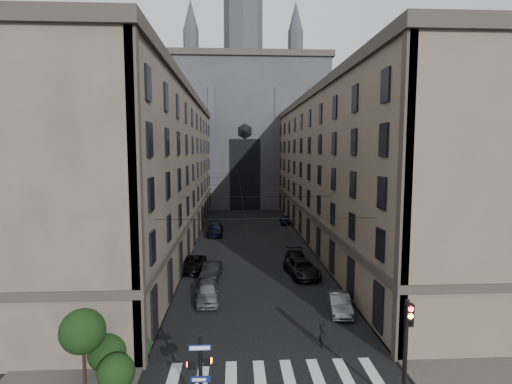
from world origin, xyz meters
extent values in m
cube|color=#383533|center=(-10.50, 36.00, 0.07)|extent=(7.00, 80.00, 0.15)
cube|color=#383533|center=(10.50, 36.00, 0.07)|extent=(7.00, 80.00, 0.15)
cube|color=beige|center=(0.00, 5.00, 0.01)|extent=(11.00, 3.20, 0.01)
cube|color=#4C433A|center=(-13.50, 36.00, 9.00)|extent=(13.00, 60.00, 18.00)
cube|color=#38332D|center=(-13.50, 36.00, 18.40)|extent=(13.60, 60.60, 0.90)
cube|color=#38332D|center=(-13.50, 36.00, 4.20)|extent=(13.40, 60.30, 0.50)
cube|color=brown|center=(13.50, 36.00, 9.00)|extent=(13.00, 60.00, 18.00)
cube|color=#38332D|center=(13.50, 36.00, 18.40)|extent=(13.60, 60.60, 0.90)
cube|color=#38332D|center=(13.50, 36.00, 4.20)|extent=(13.40, 60.30, 0.50)
cube|color=#2D2D33|center=(0.00, 75.00, 15.00)|extent=(34.00, 22.00, 30.00)
cube|color=#38332D|center=(0.00, 75.00, 30.50)|extent=(35.00, 23.00, 1.20)
cylinder|color=#2D2D33|center=(0.00, 75.00, 37.00)|extent=(8.40, 8.40, 14.00)
cone|color=#2D2D33|center=(-11.00, 72.00, 36.50)|extent=(3.20, 3.20, 13.00)
cone|color=#2D2D33|center=(11.00, 72.00, 36.50)|extent=(3.20, 3.20, 13.00)
cube|color=black|center=(0.00, 63.95, 7.00)|extent=(6.00, 0.30, 14.00)
cylinder|color=black|center=(-3.50, 1.50, 2.00)|extent=(0.18, 0.18, 4.00)
cube|color=orange|center=(-3.22, 1.50, 2.90)|extent=(0.34, 0.24, 0.38)
cube|color=#FF0C07|center=(-3.88, 1.60, 2.70)|extent=(0.34, 0.24, 0.38)
cube|color=navy|center=(-3.50, 1.37, 3.55)|extent=(0.95, 0.05, 0.24)
cube|color=navy|center=(-3.50, 1.37, 2.15)|extent=(0.85, 0.05, 0.27)
cylinder|color=black|center=(5.60, 2.00, 2.60)|extent=(0.20, 0.20, 5.20)
cube|color=black|center=(5.60, 1.78, 4.60)|extent=(0.34, 0.30, 1.00)
cylinder|color=#FF0C07|center=(5.60, 1.62, 4.92)|extent=(0.22, 0.05, 0.22)
cylinder|color=orange|center=(5.60, 1.62, 4.60)|extent=(0.22, 0.05, 0.22)
cylinder|color=black|center=(5.60, 1.62, 4.28)|extent=(0.22, 0.05, 0.22)
sphere|color=black|center=(-7.80, 4.00, 1.05)|extent=(1.80, 1.80, 1.80)
sphere|color=black|center=(-8.80, 5.80, 1.15)|extent=(2.00, 2.00, 2.00)
sphere|color=black|center=(-7.40, 6.80, 0.85)|extent=(1.40, 1.40, 1.40)
cylinder|color=black|center=(-9.50, 4.50, 1.35)|extent=(0.16, 0.16, 2.40)
sphere|color=black|center=(-9.50, 4.50, 2.95)|extent=(2.20, 2.20, 2.20)
cylinder|color=black|center=(0.00, 10.00, 7.50)|extent=(14.00, 0.03, 0.03)
cylinder|color=black|center=(0.00, 22.00, 7.50)|extent=(14.00, 0.03, 0.03)
cylinder|color=black|center=(0.00, 35.00, 7.50)|extent=(14.00, 0.03, 0.03)
cylinder|color=black|center=(0.00, 48.00, 7.50)|extent=(14.00, 0.03, 0.03)
cylinder|color=black|center=(0.00, 60.00, 7.50)|extent=(14.00, 0.03, 0.03)
cylinder|color=black|center=(-1.30, 36.00, 7.10)|extent=(0.03, 60.00, 0.03)
cylinder|color=black|center=(1.30, 36.00, 7.10)|extent=(0.03, 60.00, 0.03)
imported|color=slate|center=(-4.20, 15.65, 0.76)|extent=(2.09, 4.59, 1.53)
imported|color=black|center=(-4.20, 21.20, 0.73)|extent=(1.97, 4.54, 1.45)
imported|color=black|center=(-6.20, 23.87, 0.67)|extent=(2.56, 4.99, 1.35)
imported|color=black|center=(-4.78, 40.32, 0.79)|extent=(2.25, 5.43, 1.57)
imported|color=slate|center=(5.56, 13.02, 0.69)|extent=(1.92, 4.32, 1.38)
imported|color=black|center=(4.27, 21.54, 0.76)|extent=(3.19, 5.75, 1.52)
imported|color=black|center=(4.20, 24.53, 0.75)|extent=(2.31, 5.24, 1.50)
imported|color=black|center=(5.98, 48.22, 0.67)|extent=(1.84, 4.01, 1.33)
imported|color=black|center=(3.19, 8.00, 0.81)|extent=(0.55, 0.68, 1.63)
camera|label=1|loc=(-2.00, -14.65, 11.77)|focal=28.00mm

